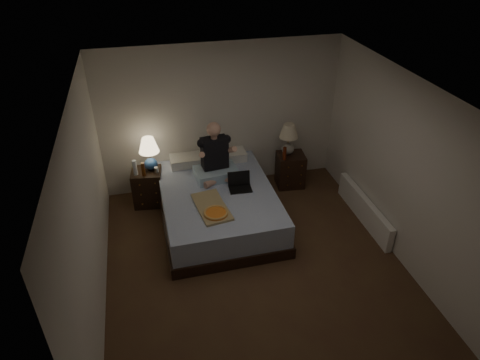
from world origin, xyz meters
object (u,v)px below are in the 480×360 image
object	(u,v)px
pizza_box	(216,213)
laptop	(240,183)
nightstand_left	(148,187)
water_bottle	(135,168)
radiator	(364,209)
beer_bottle_left	(143,169)
beer_bottle_right	(285,153)
lamp_right	(288,139)
lamp_left	(150,154)
bed	(218,205)
nightstand_right	(290,170)
soda_can	(156,170)
person	(215,152)

from	to	relation	value
pizza_box	laptop	bearing A→B (deg)	40.75
nightstand_left	water_bottle	xyz separation A→B (m)	(-0.16, -0.07, 0.43)
nightstand_left	radiator	size ratio (longest dim) A/B	0.38
water_bottle	beer_bottle_left	world-z (taller)	water_bottle
nightstand_left	radiator	distance (m)	3.50
beer_bottle_right	laptop	distance (m)	1.13
lamp_right	radiator	world-z (taller)	lamp_right
water_bottle	laptop	distance (m)	1.70
lamp_left	beer_bottle_right	xyz separation A→B (m)	(2.20, -0.18, -0.18)
bed	laptop	world-z (taller)	laptop
lamp_left	water_bottle	size ratio (longest dim) A/B	2.24
nightstand_left	nightstand_right	world-z (taller)	nightstand_left
beer_bottle_left	laptop	xyz separation A→B (m)	(1.41, -0.66, -0.05)
lamp_left	bed	bearing A→B (deg)	-39.97
beer_bottle_left	radiator	bearing A→B (deg)	-19.21
lamp_right	beer_bottle_right	xyz separation A→B (m)	(-0.12, -0.18, -0.17)
soda_can	pizza_box	xyz separation A→B (m)	(0.72, -1.27, -0.07)
water_bottle	laptop	size ratio (longest dim) A/B	0.74
nightstand_left	beer_bottle_left	world-z (taller)	beer_bottle_left
lamp_left	person	size ratio (longest dim) A/B	0.60
bed	person	world-z (taller)	person
soda_can	bed	bearing A→B (deg)	-36.91
nightstand_right	water_bottle	xyz separation A→B (m)	(-2.62, -0.05, 0.44)
lamp_right	pizza_box	xyz separation A→B (m)	(-1.53, -1.40, -0.28)
beer_bottle_right	person	distance (m)	1.27
nightstand_right	person	bearing A→B (deg)	-160.66
lamp_left	pizza_box	world-z (taller)	lamp_left
nightstand_left	person	bearing A→B (deg)	-11.30
pizza_box	person	bearing A→B (deg)	70.32
nightstand_right	beer_bottle_left	size ratio (longest dim) A/B	2.61
bed	nightstand_left	bearing A→B (deg)	143.69
nightstand_right	bed	bearing A→B (deg)	-147.80
nightstand_left	lamp_left	world-z (taller)	lamp_left
beer_bottle_left	laptop	distance (m)	1.56
beer_bottle_left	laptop	bearing A→B (deg)	-25.27
nightstand_left	beer_bottle_right	bearing A→B (deg)	3.62
nightstand_left	person	xyz separation A→B (m)	(1.08, -0.36, 0.72)
soda_can	radiator	world-z (taller)	soda_can
water_bottle	laptop	bearing A→B (deg)	-25.31
beer_bottle_right	pizza_box	bearing A→B (deg)	-139.08
beer_bottle_right	radiator	size ratio (longest dim) A/B	0.14
soda_can	beer_bottle_left	size ratio (longest dim) A/B	0.43
beer_bottle_left	pizza_box	bearing A→B (deg)	-53.15
lamp_left	person	bearing A→B (deg)	-22.19
water_bottle	beer_bottle_left	bearing A→B (deg)	-25.81
pizza_box	radiator	size ratio (longest dim) A/B	0.47
nightstand_right	person	world-z (taller)	person
nightstand_right	radiator	xyz separation A→B (m)	(0.79, -1.26, -0.10)
lamp_left	soda_can	world-z (taller)	lamp_left
lamp_right	person	distance (m)	1.40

